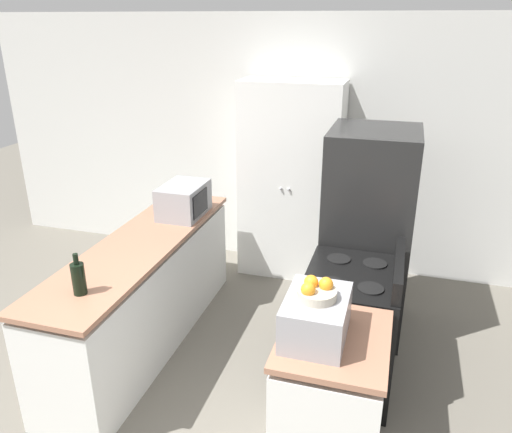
{
  "coord_description": "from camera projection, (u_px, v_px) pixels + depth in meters",
  "views": [
    {
      "loc": [
        1.07,
        -1.86,
        2.54
      ],
      "look_at": [
        0.0,
        1.71,
        1.05
      ],
      "focal_mm": 35.0,
      "sensor_mm": 36.0,
      "label": 1
    }
  ],
  "objects": [
    {
      "name": "wine_bottle",
      "position": [
        79.0,
        278.0,
        3.13
      ],
      "size": [
        0.09,
        0.09,
        0.28
      ],
      "color": "black",
      "rests_on": "counter_left"
    },
    {
      "name": "microwave",
      "position": [
        184.0,
        200.0,
        4.38
      ],
      "size": [
        0.35,
        0.49,
        0.28
      ],
      "color": "#939399",
      "rests_on": "counter_left"
    },
    {
      "name": "toaster_oven",
      "position": [
        316.0,
        317.0,
        2.7
      ],
      "size": [
        0.34,
        0.46,
        0.24
      ],
      "color": "#939399",
      "rests_on": "counter_right"
    },
    {
      "name": "wall_back",
      "position": [
        295.0,
        146.0,
        5.2
      ],
      "size": [
        7.0,
        0.06,
        2.6
      ],
      "color": "silver",
      "rests_on": "ground_plane"
    },
    {
      "name": "counter_left",
      "position": [
        144.0,
        294.0,
        4.07
      ],
      "size": [
        0.6,
        2.35,
        0.91
      ],
      "color": "silver",
      "rests_on": "ground_plane"
    },
    {
      "name": "fruit_bowl",
      "position": [
        316.0,
        291.0,
        2.64
      ],
      "size": [
        0.21,
        0.21,
        0.11
      ],
      "color": "#B2A893",
      "rests_on": "toaster_oven"
    },
    {
      "name": "refrigerator",
      "position": [
        367.0,
        234.0,
        4.13
      ],
      "size": [
        0.72,
        0.76,
        1.75
      ],
      "color": "black",
      "rests_on": "ground_plane"
    },
    {
      "name": "counter_right",
      "position": [
        330.0,
        404.0,
        2.91
      ],
      "size": [
        0.6,
        0.73,
        0.91
      ],
      "color": "silver",
      "rests_on": "ground_plane"
    },
    {
      "name": "pantry_cabinet",
      "position": [
        291.0,
        181.0,
        5.05
      ],
      "size": [
        1.0,
        0.5,
        2.0
      ],
      "color": "white",
      "rests_on": "ground_plane"
    },
    {
      "name": "stove",
      "position": [
        349.0,
        329.0,
        3.58
      ],
      "size": [
        0.66,
        0.76,
        1.07
      ],
      "color": "black",
      "rests_on": "ground_plane"
    }
  ]
}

